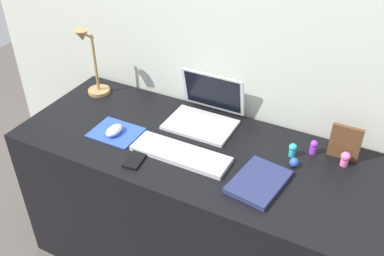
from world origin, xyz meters
TOP-DOWN VIEW (x-y plane):
  - back_wall at (0.00, 0.35)m, footprint 2.77×0.05m
  - desk at (0.00, 0.00)m, footprint 1.57×0.62m
  - laptop at (-0.06, 0.20)m, footprint 0.30×0.26m
  - keyboard at (-0.03, -0.08)m, footprint 0.41×0.13m
  - mousepad at (-0.36, -0.07)m, footprint 0.21×0.17m
  - mouse at (-0.36, -0.08)m, footprint 0.06×0.10m
  - cell_phone at (-0.18, -0.19)m, footprint 0.08×0.14m
  - desk_lamp at (-0.64, 0.15)m, footprint 0.11×0.15m
  - notebook_pad at (0.31, -0.10)m, footprint 0.20×0.26m
  - picture_frame at (0.55, 0.21)m, footprint 0.12×0.02m
  - toy_figurine_cyan at (0.37, 0.13)m, footprint 0.03×0.03m
  - toy_figurine_blue at (0.39, 0.06)m, footprint 0.04×0.04m
  - toy_figurine_purple at (0.44, 0.18)m, footprint 0.03×0.03m
  - toy_figurine_pink at (0.57, 0.16)m, footprint 0.04×0.04m

SIDE VIEW (x-z plane):
  - desk at x=0.00m, z-range 0.00..0.74m
  - mousepad at x=-0.36m, z-range 0.74..0.74m
  - cell_phone at x=-0.18m, z-range 0.74..0.75m
  - keyboard at x=-0.03m, z-range 0.74..0.76m
  - notebook_pad at x=0.31m, z-range 0.74..0.76m
  - toy_figurine_blue at x=0.39m, z-range 0.74..0.78m
  - mouse at x=-0.36m, z-range 0.74..0.78m
  - toy_figurine_purple at x=0.44m, z-range 0.74..0.80m
  - toy_figurine_cyan at x=0.37m, z-range 0.74..0.80m
  - toy_figurine_pink at x=0.57m, z-range 0.74..0.80m
  - laptop at x=-0.06m, z-range 0.69..0.90m
  - picture_frame at x=0.55m, z-range 0.74..0.89m
  - back_wall at x=0.00m, z-range 0.00..1.65m
  - desk_lamp at x=-0.64m, z-range 0.73..1.09m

